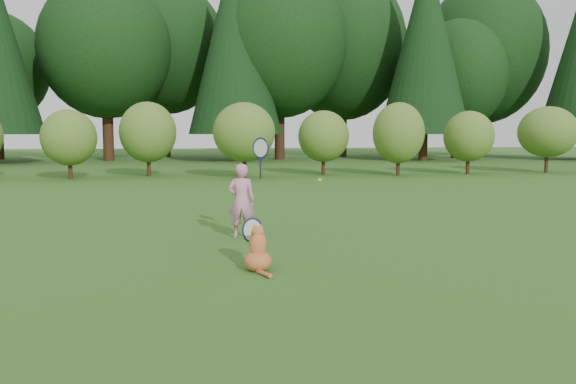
{
  "coord_description": "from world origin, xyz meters",
  "views": [
    {
      "loc": [
        -0.97,
        -7.52,
        1.59
      ],
      "look_at": [
        0.2,
        0.8,
        0.7
      ],
      "focal_mm": 35.0,
      "sensor_mm": 36.0,
      "label": 1
    }
  ],
  "objects": [
    {
      "name": "cat",
      "position": [
        -0.43,
        -1.15,
        0.28
      ],
      "size": [
        0.39,
        0.7,
        0.74
      ],
      "rotation": [
        0.0,
        0.0,
        -0.06
      ],
      "color": "#B44F22",
      "rests_on": "ground"
    },
    {
      "name": "shrub_row",
      "position": [
        0.0,
        13.0,
        1.4
      ],
      "size": [
        28.0,
        3.0,
        2.8
      ],
      "primitive_type": null,
      "color": "#426C21",
      "rests_on": "ground"
    },
    {
      "name": "tennis_ball",
      "position": [
        0.89,
        1.81,
        0.79
      ],
      "size": [
        0.06,
        0.06,
        0.06
      ],
      "color": "#C8ED1B",
      "rests_on": "ground"
    },
    {
      "name": "child",
      "position": [
        -0.49,
        0.9,
        0.59
      ],
      "size": [
        0.63,
        0.39,
        1.7
      ],
      "rotation": [
        0.0,
        0.0,
        3.02
      ],
      "color": "pink",
      "rests_on": "ground"
    },
    {
      "name": "ground",
      "position": [
        0.0,
        0.0,
        0.0
      ],
      "size": [
        100.0,
        100.0,
        0.0
      ],
      "primitive_type": "plane",
      "color": "#2D5518",
      "rests_on": "ground"
    },
    {
      "name": "woodland_backdrop",
      "position": [
        0.0,
        23.0,
        7.5
      ],
      "size": [
        48.0,
        10.0,
        15.0
      ],
      "primitive_type": null,
      "color": "black",
      "rests_on": "ground"
    }
  ]
}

